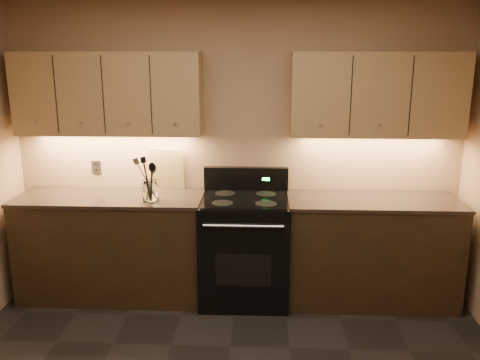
# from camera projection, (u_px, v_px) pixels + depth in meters

# --- Properties ---
(wall_back) EXTENTS (4.00, 0.04, 2.60)m
(wall_back) POSITION_uv_depth(u_px,v_px,m) (237.00, 149.00, 4.57)
(wall_back) COLOR tan
(wall_back) RESTS_ON ground
(counter_left) EXTENTS (1.62, 0.62, 0.93)m
(counter_left) POSITION_uv_depth(u_px,v_px,m) (113.00, 246.00, 4.53)
(counter_left) COLOR black
(counter_left) RESTS_ON ground
(counter_right) EXTENTS (1.46, 0.62, 0.93)m
(counter_right) POSITION_uv_depth(u_px,v_px,m) (371.00, 250.00, 4.43)
(counter_right) COLOR black
(counter_right) RESTS_ON ground
(stove) EXTENTS (0.76, 0.68, 1.14)m
(stove) POSITION_uv_depth(u_px,v_px,m) (245.00, 247.00, 4.46)
(stove) COLOR black
(stove) RESTS_ON ground
(upper_cab_left) EXTENTS (1.60, 0.30, 0.70)m
(upper_cab_left) POSITION_uv_depth(u_px,v_px,m) (108.00, 94.00, 4.35)
(upper_cab_left) COLOR #A57952
(upper_cab_left) RESTS_ON wall_back
(upper_cab_right) EXTENTS (1.44, 0.30, 0.70)m
(upper_cab_right) POSITION_uv_depth(u_px,v_px,m) (377.00, 95.00, 4.25)
(upper_cab_right) COLOR #A57952
(upper_cab_right) RESTS_ON wall_back
(outlet_plate) EXTENTS (0.08, 0.01, 0.12)m
(outlet_plate) POSITION_uv_depth(u_px,v_px,m) (96.00, 167.00, 4.66)
(outlet_plate) COLOR #B2B5BA
(outlet_plate) RESTS_ON wall_back
(utensil_crock) EXTENTS (0.16, 0.16, 0.17)m
(utensil_crock) POSITION_uv_depth(u_px,v_px,m) (150.00, 191.00, 4.27)
(utensil_crock) COLOR white
(utensil_crock) RESTS_ON counter_left
(cutting_board) EXTENTS (0.30, 0.08, 0.38)m
(cutting_board) POSITION_uv_depth(u_px,v_px,m) (168.00, 169.00, 4.61)
(cutting_board) COLOR tan
(cutting_board) RESTS_ON counter_left
(wooden_spoon) EXTENTS (0.12, 0.11, 0.30)m
(wooden_spoon) POSITION_uv_depth(u_px,v_px,m) (147.00, 182.00, 4.25)
(wooden_spoon) COLOR tan
(wooden_spoon) RESTS_ON utensil_crock
(black_spoon) EXTENTS (0.11, 0.17, 0.35)m
(black_spoon) POSITION_uv_depth(u_px,v_px,m) (150.00, 178.00, 4.26)
(black_spoon) COLOR black
(black_spoon) RESTS_ON utensil_crock
(black_turner) EXTENTS (0.15, 0.13, 0.39)m
(black_turner) POSITION_uv_depth(u_px,v_px,m) (150.00, 178.00, 4.21)
(black_turner) COLOR black
(black_turner) RESTS_ON utensil_crock
(steel_spatula) EXTENTS (0.25, 0.11, 0.40)m
(steel_spatula) POSITION_uv_depth(u_px,v_px,m) (155.00, 176.00, 4.25)
(steel_spatula) COLOR silver
(steel_spatula) RESTS_ON utensil_crock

